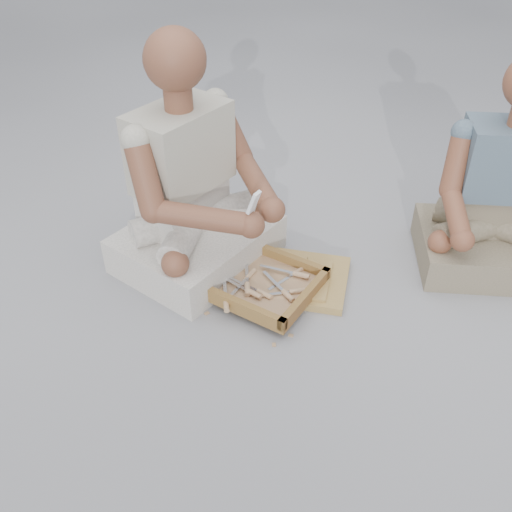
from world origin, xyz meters
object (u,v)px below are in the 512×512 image
(carved_panel, at_px, (285,276))
(craftsman, at_px, (193,193))
(tool_tray, at_px, (257,281))
(companion, at_px, (500,202))

(carved_panel, height_order, craftsman, craftsman)
(carved_panel, distance_m, craftsman, 0.53)
(tool_tray, height_order, craftsman, craftsman)
(tool_tray, height_order, companion, companion)
(tool_tray, xyz_separation_m, craftsman, (-0.33, 0.13, 0.29))
(carved_panel, height_order, tool_tray, tool_tray)
(tool_tray, bearing_deg, companion, 31.33)
(tool_tray, bearing_deg, craftsman, 158.45)
(carved_panel, xyz_separation_m, tool_tray, (-0.09, -0.12, 0.04))
(craftsman, bearing_deg, companion, 126.92)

